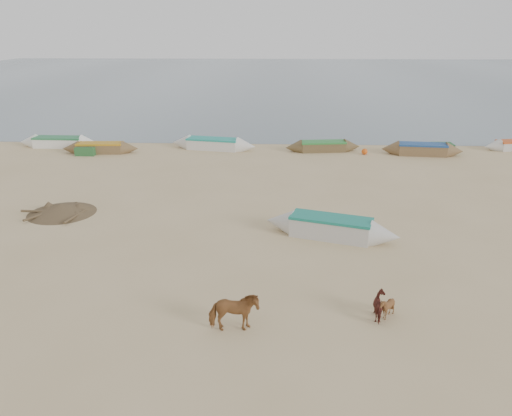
{
  "coord_description": "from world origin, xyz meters",
  "views": [
    {
      "loc": [
        0.91,
        -17.6,
        8.8
      ],
      "look_at": [
        0.0,
        4.0,
        1.0
      ],
      "focal_mm": 35.0,
      "sensor_mm": 36.0,
      "label": 1
    }
  ],
  "objects_px": {
    "near_canoe": "(331,227)",
    "calf_front": "(387,307)",
    "cow_adult": "(234,312)",
    "calf_right": "(381,306)"
  },
  "relations": [
    {
      "from": "cow_adult",
      "to": "calf_front",
      "type": "height_order",
      "value": "cow_adult"
    },
    {
      "from": "cow_adult",
      "to": "calf_right",
      "type": "xyz_separation_m",
      "value": [
        4.67,
        0.93,
        -0.24
      ]
    },
    {
      "from": "calf_right",
      "to": "near_canoe",
      "type": "distance_m",
      "value": 6.63
    },
    {
      "from": "cow_adult",
      "to": "calf_front",
      "type": "relative_size",
      "value": 2.01
    },
    {
      "from": "calf_front",
      "to": "calf_right",
      "type": "bearing_deg",
      "value": -96.48
    },
    {
      "from": "cow_adult",
      "to": "calf_front",
      "type": "bearing_deg",
      "value": -85.2
    },
    {
      "from": "calf_front",
      "to": "calf_right",
      "type": "height_order",
      "value": "calf_right"
    },
    {
      "from": "cow_adult",
      "to": "near_canoe",
      "type": "bearing_deg",
      "value": -32.35
    },
    {
      "from": "near_canoe",
      "to": "calf_front",
      "type": "bearing_deg",
      "value": -61.9
    },
    {
      "from": "near_canoe",
      "to": "cow_adult",
      "type": "bearing_deg",
      "value": -98.13
    }
  ]
}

